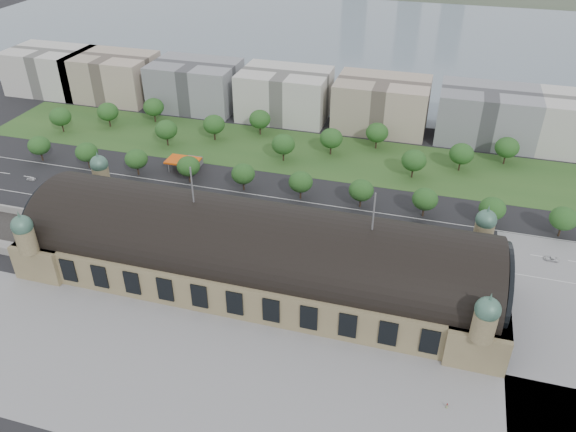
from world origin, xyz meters
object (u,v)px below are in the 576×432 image
(traffic_car_3, at_px, (196,200))
(parked_car_6, at_px, (167,218))
(parked_car_4, at_px, (137,217))
(bus_mid, at_px, (302,227))
(traffic_car_4, at_px, (325,226))
(bus_west, at_px, (269,228))
(traffic_car_1, at_px, (87,177))
(parked_car_1, at_px, (103,212))
(traffic_car_0, at_px, (31,179))
(parked_car_5, at_px, (215,231))
(traffic_car_5, at_px, (438,230))
(parked_car_3, at_px, (171,217))
(parked_car_0, at_px, (94,210))
(parked_car_2, at_px, (105,206))
(petrol_station, at_px, (189,161))
(pedestrian_0, at_px, (447,406))
(traffic_car_2, at_px, (149,201))
(traffic_car_6, at_px, (551,259))
(bus_east, at_px, (308,230))

(traffic_car_3, height_order, parked_car_6, parked_car_6)
(parked_car_4, xyz_separation_m, bus_mid, (61.66, 9.22, 1.14))
(traffic_car_4, height_order, bus_west, bus_west)
(traffic_car_1, xyz_separation_m, parked_car_1, (21.51, -22.74, 0.06))
(traffic_car_0, xyz_separation_m, traffic_car_4, (127.26, -0.66, -0.00))
(parked_car_5, height_order, bus_west, bus_west)
(traffic_car_5, relative_size, parked_car_3, 1.09)
(parked_car_4, xyz_separation_m, bus_west, (49.88, 6.00, 0.83))
(traffic_car_1, bearing_deg, traffic_car_4, -90.22)
(parked_car_0, bearing_deg, traffic_car_0, -141.21)
(parked_car_2, bearing_deg, parked_car_5, 64.39)
(parked_car_5, bearing_deg, traffic_car_3, -172.99)
(traffic_car_5, bearing_deg, parked_car_6, 109.22)
(petrol_station, height_order, parked_car_5, petrol_station)
(bus_west, bearing_deg, parked_car_4, 93.86)
(traffic_car_0, height_order, pedestrian_0, pedestrian_0)
(bus_west, bearing_deg, bus_mid, -77.73)
(traffic_car_3, distance_m, parked_car_1, 35.58)
(traffic_car_0, relative_size, parked_car_5, 0.81)
(traffic_car_0, distance_m, pedestrian_0, 188.07)
(traffic_car_1, bearing_deg, bus_mid, -93.49)
(traffic_car_4, height_order, parked_car_0, traffic_car_4)
(parked_car_3, relative_size, parked_car_6, 0.80)
(pedestrian_0, bearing_deg, parked_car_2, 151.16)
(traffic_car_2, distance_m, traffic_car_5, 110.72)
(parked_car_0, relative_size, parked_car_3, 0.88)
(parked_car_6, relative_size, pedestrian_0, 3.57)
(parked_car_0, relative_size, parked_car_5, 0.83)
(bus_mid, bearing_deg, traffic_car_3, 81.32)
(parked_car_2, bearing_deg, bus_west, 70.92)
(petrol_station, relative_size, pedestrian_0, 8.75)
(traffic_car_2, bearing_deg, traffic_car_1, -104.47)
(pedestrian_0, bearing_deg, parked_car_0, 152.98)
(traffic_car_1, bearing_deg, traffic_car_6, -87.86)
(parked_car_1, height_order, parked_car_6, parked_car_6)
(traffic_car_0, bearing_deg, petrol_station, 113.15)
(parked_car_0, height_order, parked_car_3, parked_car_3)
(traffic_car_3, bearing_deg, traffic_car_4, -99.87)
(parked_car_0, xyz_separation_m, parked_car_6, (29.43, 2.86, 0.17))
(traffic_car_2, relative_size, parked_car_5, 1.19)
(parked_car_1, distance_m, bus_mid, 77.07)
(traffic_car_6, xyz_separation_m, bus_west, (-96.86, -9.65, 0.93))
(traffic_car_4, xyz_separation_m, parked_car_5, (-37.57, -14.29, 0.00))
(traffic_car_0, relative_size, parked_car_3, 0.86)
(petrol_station, relative_size, traffic_car_4, 3.60)
(traffic_car_2, bearing_deg, parked_car_1, -45.93)
(parked_car_1, bearing_deg, bus_mid, 70.20)
(parked_car_3, bearing_deg, traffic_car_5, 66.10)
(parked_car_2, distance_m, bus_east, 80.50)
(parked_car_0, bearing_deg, parked_car_3, 66.93)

